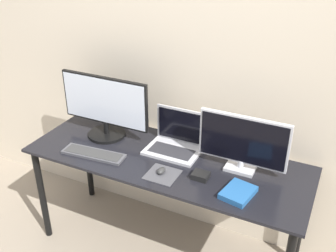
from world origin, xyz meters
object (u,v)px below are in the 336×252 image
object	(u,v)px
mouse	(161,171)
power_brick	(201,176)
monitor_left	(105,107)
monitor_right	(243,143)
keyboard	(94,154)
laptop	(176,140)
book	(238,193)

from	to	relation	value
mouse	power_brick	xyz separation A→B (m)	(0.22, 0.06, -0.00)
monitor_left	monitor_right	xyz separation A→B (m)	(0.94, 0.00, -0.03)
monitor_left	keyboard	distance (m)	0.33
laptop	mouse	size ratio (longest dim) A/B	5.10
monitor_left	mouse	bearing A→B (deg)	-24.41
laptop	book	bearing A→B (deg)	-29.98
power_brick	mouse	bearing A→B (deg)	-164.94
keyboard	monitor_right	bearing A→B (deg)	16.07
monitor_right	laptop	distance (m)	0.46
monitor_left	mouse	size ratio (longest dim) A/B	9.55
monitor_right	mouse	xyz separation A→B (m)	(-0.40, -0.25, -0.16)
laptop	mouse	world-z (taller)	laptop
book	monitor_left	bearing A→B (deg)	166.40
monitor_right	laptop	size ratio (longest dim) A/B	1.53
laptop	keyboard	xyz separation A→B (m)	(-0.43, -0.30, -0.05)
book	power_brick	world-z (taller)	power_brick
monitor_left	power_brick	size ratio (longest dim) A/B	6.85
laptop	power_brick	distance (m)	0.35
mouse	power_brick	distance (m)	0.23
mouse	keyboard	bearing A→B (deg)	-179.42
monitor_left	book	size ratio (longest dim) A/B	3.00
monitor_left	book	distance (m)	1.05
keyboard	book	bearing A→B (deg)	0.54
laptop	monitor_left	bearing A→B (deg)	-174.52
book	monitor_right	bearing A→B (deg)	104.26
monitor_left	laptop	xyz separation A→B (m)	(0.50, 0.05, -0.15)
monitor_right	book	xyz separation A→B (m)	(0.06, -0.24, -0.17)
laptop	keyboard	size ratio (longest dim) A/B	0.82
laptop	mouse	bearing A→B (deg)	-81.56
monitor_right	keyboard	xyz separation A→B (m)	(-0.87, -0.25, -0.17)
monitor_left	mouse	xyz separation A→B (m)	(0.54, -0.25, -0.19)
keyboard	book	xyz separation A→B (m)	(0.93, 0.01, 0.01)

